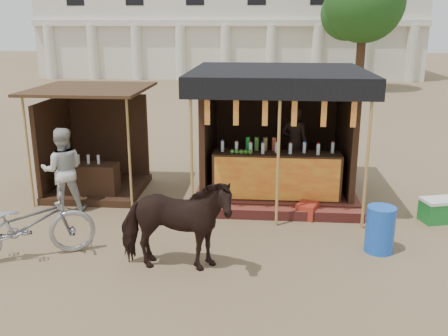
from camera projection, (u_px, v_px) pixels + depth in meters
name	position (u px, v px, depth m)	size (l,w,h in m)	color
ground	(216.00, 260.00, 8.09)	(120.00, 120.00, 0.00)	#846B4C
main_stall	(277.00, 150.00, 10.93)	(3.60, 3.61, 2.78)	maroon
secondary_stall	(90.00, 155.00, 11.20)	(2.40, 2.40, 2.38)	#371F14
cow	(175.00, 225.00, 7.57)	(0.82, 1.79, 1.51)	black
motorbike	(25.00, 225.00, 8.03)	(0.76, 2.19, 1.15)	#95959D
bystander	(63.00, 170.00, 10.03)	(0.84, 0.65, 1.73)	#BBBBB4
blue_barrel	(380.00, 229.00, 8.31)	(0.48, 0.48, 0.79)	blue
red_crate	(307.00, 211.00, 9.83)	(0.36, 0.42, 0.30)	#A22A1B
cooler	(438.00, 210.00, 9.62)	(0.74, 0.60, 0.46)	#1B7A2C
background_building	(230.00, 19.00, 35.78)	(26.00, 7.45, 8.18)	silver
tree	(360.00, 5.00, 27.50)	(4.50, 4.40, 7.00)	#382314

